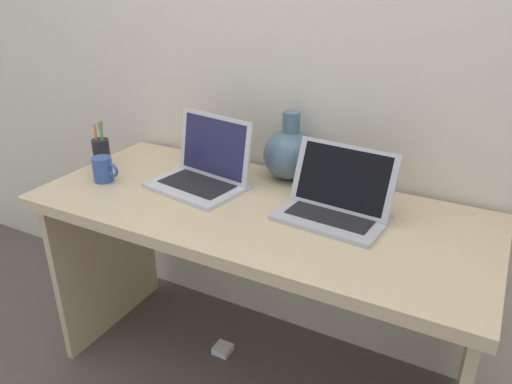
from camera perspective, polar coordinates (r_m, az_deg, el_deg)
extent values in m
plane|color=#564C47|center=(2.08, 0.00, -20.42)|extent=(6.00, 6.00, 0.00)
cube|color=beige|center=(1.81, 5.69, 16.05)|extent=(4.40, 0.04, 2.40)
cube|color=#D1B78C|center=(1.64, 0.00, -2.22)|extent=(1.52, 0.66, 0.04)
cube|color=#D1B78C|center=(2.21, -16.83, -6.76)|extent=(0.03, 0.56, 0.71)
cube|color=#D1B78C|center=(1.71, 23.12, -18.62)|extent=(0.03, 0.56, 0.71)
cube|color=silver|center=(1.77, -6.86, 0.69)|extent=(0.36, 0.29, 0.01)
cube|color=black|center=(1.76, -6.88, 0.96)|extent=(0.28, 0.18, 0.00)
cube|color=silver|center=(1.79, -4.87, 5.26)|extent=(0.33, 0.10, 0.23)
cube|color=#23234C|center=(1.79, -4.87, 5.26)|extent=(0.29, 0.09, 0.20)
cube|color=#B2B2B7|center=(1.56, 8.72, -2.90)|extent=(0.35, 0.25, 0.01)
cube|color=black|center=(1.56, 8.74, -2.60)|extent=(0.28, 0.15, 0.00)
cube|color=#B2B2B7|center=(1.57, 10.06, 1.59)|extent=(0.34, 0.11, 0.20)
cube|color=black|center=(1.57, 10.06, 1.59)|extent=(0.30, 0.10, 0.18)
ellipsoid|color=slate|center=(1.81, 3.99, 4.34)|extent=(0.20, 0.20, 0.18)
cylinder|color=slate|center=(1.78, 4.10, 8.01)|extent=(0.06, 0.06, 0.08)
cylinder|color=#335199|center=(1.88, -17.34, 2.54)|extent=(0.07, 0.07, 0.09)
torus|color=#335199|center=(1.85, -16.30, 2.42)|extent=(0.05, 0.01, 0.05)
cylinder|color=black|center=(2.02, -17.46, 4.33)|extent=(0.06, 0.06, 0.11)
cylinder|color=orange|center=(2.00, -17.30, 5.79)|extent=(0.02, 0.02, 0.15)
cylinder|color=#4CA566|center=(2.01, -17.40, 5.88)|extent=(0.03, 0.01, 0.15)
cylinder|color=orange|center=(2.01, -17.99, 5.55)|extent=(0.02, 0.02, 0.14)
cylinder|color=#4CA566|center=(2.00, -17.39, 5.72)|extent=(0.01, 0.02, 0.15)
cube|color=white|center=(2.16, -3.88, -17.71)|extent=(0.07, 0.07, 0.03)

